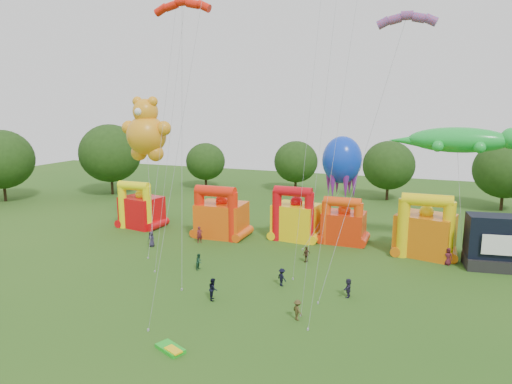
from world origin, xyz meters
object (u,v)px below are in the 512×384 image
(bouncy_castle_0, at_px, (140,209))
(teddy_bear_kite, at_px, (149,169))
(stage_trailer, at_px, (512,244))
(octopus_kite, at_px, (333,188))
(gecko_kite, at_px, (459,164))
(spectator_0, at_px, (151,239))
(spectator_4, at_px, (306,254))
(bouncy_castle_2, at_px, (295,219))

(bouncy_castle_0, height_order, teddy_bear_kite, teddy_bear_kite)
(stage_trailer, distance_m, octopus_kite, 18.54)
(gecko_kite, bearing_deg, teddy_bear_kite, -173.25)
(stage_trailer, xyz_separation_m, octopus_kite, (-17.74, 4.22, 3.39))
(gecko_kite, distance_m, spectator_0, 32.90)
(teddy_bear_kite, relative_size, spectator_4, 10.30)
(stage_trailer, distance_m, spectator_4, 19.05)
(bouncy_castle_2, distance_m, octopus_kite, 5.52)
(gecko_kite, xyz_separation_m, spectator_4, (-13.38, -8.00, -8.58))
(gecko_kite, distance_m, spectator_4, 17.80)
(teddy_bear_kite, height_order, spectator_4, teddy_bear_kite)
(octopus_kite, distance_m, spectator_4, 10.53)
(gecko_kite, relative_size, spectator_0, 7.72)
(bouncy_castle_0, distance_m, gecko_kite, 37.15)
(bouncy_castle_0, bearing_deg, gecko_kite, 4.17)
(bouncy_castle_2, relative_size, teddy_bear_kite, 0.39)
(teddy_bear_kite, distance_m, gecko_kite, 34.23)
(bouncy_castle_2, distance_m, teddy_bear_kite, 18.40)
(gecko_kite, xyz_separation_m, octopus_kite, (-12.81, 1.22, -3.52))
(stage_trailer, height_order, octopus_kite, octopus_kite)
(bouncy_castle_2, xyz_separation_m, teddy_bear_kite, (-17.31, -3.28, 5.33))
(teddy_bear_kite, bearing_deg, spectator_0, -55.66)
(bouncy_castle_0, height_order, bouncy_castle_2, bouncy_castle_2)
(bouncy_castle_2, xyz_separation_m, spectator_4, (3.27, -7.26, -1.62))
(bouncy_castle_0, xyz_separation_m, spectator_0, (5.94, -6.53, -1.44))
(bouncy_castle_2, distance_m, spectator_4, 8.12)
(bouncy_castle_0, height_order, stage_trailer, bouncy_castle_0)
(teddy_bear_kite, xyz_separation_m, gecko_kite, (33.95, 4.02, 1.64))
(teddy_bear_kite, relative_size, gecko_kite, 1.24)
(bouncy_castle_0, xyz_separation_m, gecko_kite, (36.37, 2.65, 7.08))
(octopus_kite, height_order, spectator_0, octopus_kite)
(teddy_bear_kite, xyz_separation_m, spectator_0, (3.53, -5.16, -6.89))
(gecko_kite, bearing_deg, spectator_4, -149.14)
(bouncy_castle_2, xyz_separation_m, spectator_0, (-13.78, -8.44, -1.56))
(bouncy_castle_0, bearing_deg, spectator_0, -47.70)
(gecko_kite, bearing_deg, stage_trailer, -31.36)
(gecko_kite, distance_m, octopus_kite, 13.34)
(bouncy_castle_2, height_order, octopus_kite, octopus_kite)
(spectator_4, bearing_deg, gecko_kite, 150.28)
(bouncy_castle_2, bearing_deg, octopus_kite, 27.08)
(gecko_kite, relative_size, spectator_4, 8.30)
(bouncy_castle_2, height_order, gecko_kite, gecko_kite)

